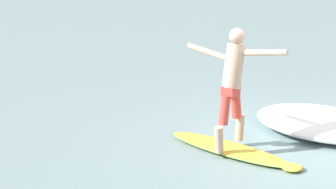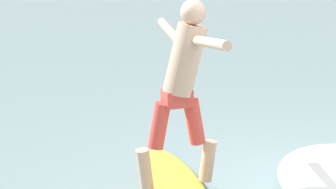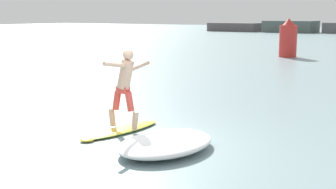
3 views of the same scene
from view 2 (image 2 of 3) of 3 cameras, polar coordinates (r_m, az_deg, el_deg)
surfer at (r=7.42m, az=1.12°, el=1.18°), size 0.83×1.68×1.81m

